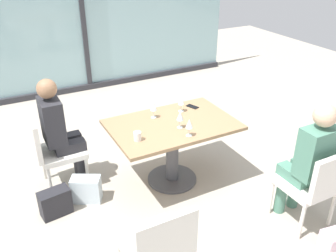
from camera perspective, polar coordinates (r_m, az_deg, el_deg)
ground_plane at (r=4.23m, az=0.64°, el=-8.38°), size 12.00×12.00×0.00m
window_wall_backdrop at (r=6.53m, az=-13.25°, el=15.74°), size 5.59×0.10×2.70m
dining_table_main at (r=3.93m, az=0.68°, el=-1.89°), size 1.33×0.88×0.73m
chair_far_left at (r=4.05m, az=-17.83°, el=-3.27°), size 0.50×0.46×0.87m
chair_front_right at (r=3.60m, az=22.10°, el=-8.32°), size 0.46×0.50×0.87m
chair_front_left at (r=2.78m, az=-1.69°, el=-18.19°), size 0.46×0.50×0.87m
person_far_left at (r=3.97m, az=-16.72°, el=-0.40°), size 0.39×0.34×1.26m
person_front_right at (r=3.55m, az=21.39°, el=-4.78°), size 0.34×0.39×1.26m
wine_glass_0 at (r=3.55m, az=3.37°, el=0.32°), size 0.07×0.07×0.18m
wine_glass_1 at (r=3.70m, az=1.92°, el=1.55°), size 0.07×0.07×0.18m
wine_glass_2 at (r=3.91m, az=-2.31°, el=3.08°), size 0.07×0.07×0.18m
wine_glass_3 at (r=4.05m, az=2.09°, el=4.01°), size 0.07×0.07×0.18m
coffee_cup at (r=3.52m, az=-4.83°, el=-1.61°), size 0.08×0.08×0.09m
cell_phone_on_table at (r=4.22m, az=3.87°, el=3.07°), size 0.12×0.16×0.01m
handbag_0 at (r=3.94m, az=-12.73°, el=-9.68°), size 0.34×0.28×0.28m
handbag_2 at (r=3.85m, az=-17.31°, el=-11.43°), size 0.32×0.20×0.28m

